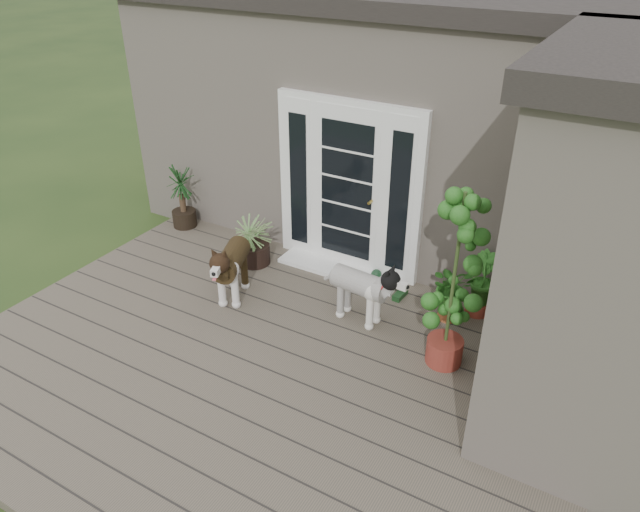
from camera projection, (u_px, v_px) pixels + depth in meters
The scene contains 15 objects.
deck at pixel (261, 371), 5.94m from camera, with size 6.20×4.60×0.12m, color #6B5B4C.
house_main at pixel (428, 118), 8.38m from camera, with size 7.40×4.00×3.10m, color #665E54.
house_wing at pixel (625, 272), 4.76m from camera, with size 1.60×2.40×3.10m, color #665E54.
door_unit at pixel (348, 188), 7.11m from camera, with size 1.90×0.14×2.15m, color white.
door_step at pixel (339, 270), 7.48m from camera, with size 1.60×0.40×0.05m, color white.
brindle_dog at pixel (232, 270), 6.82m from camera, with size 0.38×0.89×0.74m, color #3F2E16, non-canonical shape.
white_dog at pixel (359, 293), 6.44m from camera, with size 0.36×0.84×0.70m, color silver, non-canonical shape.
spider_plant at pixel (254, 239), 7.51m from camera, with size 0.66×0.66×0.71m, color #8FAA69, non-canonical shape.
yucca at pixel (182, 196), 8.37m from camera, with size 0.65×0.65×0.94m, color #113314, non-canonical shape.
herb_a at pixel (451, 295), 6.48m from camera, with size 0.48×0.48×0.61m, color #245819.
herb_b at pixel (480, 292), 6.58m from camera, with size 0.37×0.37×0.55m, color #19581A.
herb_c at pixel (523, 302), 6.36m from camera, with size 0.39×0.39×0.60m, color #164F1A.
sapling at pixel (454, 281), 5.50m from camera, with size 0.57×0.57×1.94m, color #29621C, non-canonical shape.
clog_left at pixel (377, 279), 7.24m from camera, with size 0.16×0.34×0.10m, color #15361D, non-canonical shape.
clog_right at pixel (400, 294), 6.97m from camera, with size 0.13×0.28×0.08m, color #173919, non-canonical shape.
Camera 1 is at (2.80, -3.25, 4.04)m, focal length 33.10 mm.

